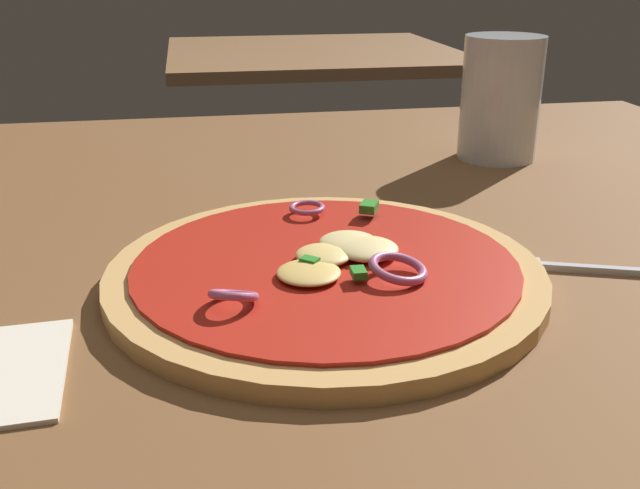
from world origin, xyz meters
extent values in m
cube|color=brown|center=(0.00, 0.00, 0.01)|extent=(1.19, 1.08, 0.03)
cylinder|color=tan|center=(0.03, -0.02, 0.03)|extent=(0.29, 0.29, 0.01)
cylinder|color=red|center=(0.03, -0.02, 0.04)|extent=(0.26, 0.26, 0.00)
ellipsoid|color=#F4DB8E|center=(0.05, 0.00, 0.05)|extent=(0.04, 0.04, 0.01)
ellipsoid|color=#F4DB8E|center=(0.06, -0.01, 0.05)|extent=(0.04, 0.04, 0.01)
ellipsoid|color=#E5BC60|center=(0.01, -0.04, 0.04)|extent=(0.04, 0.04, 0.01)
ellipsoid|color=#EFCC72|center=(0.03, -0.02, 0.04)|extent=(0.04, 0.04, 0.01)
torus|color=#B25984|center=(-0.04, -0.07, 0.05)|extent=(0.04, 0.04, 0.02)
torus|color=#B25984|center=(0.07, -0.05, 0.05)|extent=(0.05, 0.05, 0.01)
torus|color=#B25984|center=(0.03, 0.07, 0.05)|extent=(0.04, 0.04, 0.01)
cube|color=#2D8C28|center=(0.04, -0.05, 0.05)|extent=(0.01, 0.01, 0.01)
cube|color=#2D8C28|center=(0.08, 0.06, 0.05)|extent=(0.02, 0.02, 0.01)
cube|color=#2D8C28|center=(0.02, -0.03, 0.05)|extent=(0.01, 0.01, 0.00)
cube|color=silver|center=(0.24, -0.05, 0.03)|extent=(0.12, 0.05, 0.00)
cube|color=silver|center=(0.17, -0.02, 0.03)|extent=(0.02, 0.02, 0.00)
cube|color=silver|center=(0.15, -0.01, 0.03)|extent=(0.03, 0.01, 0.00)
cube|color=silver|center=(0.15, -0.01, 0.03)|extent=(0.03, 0.01, 0.00)
cube|color=silver|center=(0.15, -0.02, 0.03)|extent=(0.03, 0.01, 0.00)
cube|color=silver|center=(0.15, -0.02, 0.03)|extent=(0.03, 0.01, 0.00)
cylinder|color=silver|center=(0.27, 0.26, 0.09)|extent=(0.08, 0.08, 0.13)
cylinder|color=#C67214|center=(0.27, 0.26, 0.07)|extent=(0.07, 0.07, 0.09)
cylinder|color=white|center=(0.27, 0.26, 0.12)|extent=(0.07, 0.07, 0.01)
cube|color=brown|center=(0.24, 1.25, 0.01)|extent=(0.66, 0.63, 0.03)
camera|label=1|loc=(-0.06, -0.46, 0.23)|focal=40.40mm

